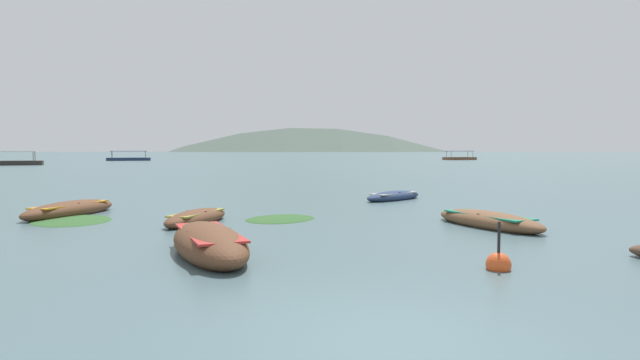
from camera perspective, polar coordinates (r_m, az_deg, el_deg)
name	(u,v)px	position (r m, az deg, el deg)	size (l,w,h in m)	color
ground_plane	(257,152)	(1506.25, -7.07, 3.20)	(6000.00, 6000.00, 0.00)	#476066
mountain_1	(46,111)	(1990.23, -28.45, 6.85)	(897.34, 897.34, 277.84)	#56665B
mountain_2	(171,99)	(1896.78, -16.46, 8.76)	(1392.03, 1392.03, 374.00)	slate
mountain_3	(311,92)	(1495.55, -1.00, 9.83)	(1118.75, 1118.75, 344.35)	#56665B
mountain_4	(427,104)	(1946.99, 11.98, 8.31)	(1344.58, 1344.58, 348.57)	slate
rowboat_1	(70,210)	(21.09, -26.26, -3.01)	(2.76, 4.63, 0.68)	brown
rowboat_2	(209,243)	(12.05, -12.36, -6.98)	(2.70, 4.67, 0.88)	brown
rowboat_3	(394,196)	(25.16, 8.29, -1.83)	(3.79, 3.35, 0.54)	navy
rowboat_4	(488,221)	(17.00, 18.38, -4.35)	(2.67, 4.48, 0.62)	brown
rowboat_6	(197,218)	(17.39, -13.70, -4.15)	(2.38, 3.55, 0.58)	brown
ferry_0	(6,163)	(99.26, -31.79, 1.68)	(11.39, 6.94, 2.54)	#2D2826
ferry_1	(460,158)	(138.33, 15.42, 2.38)	(8.81, 4.39, 2.54)	brown
ferry_2	(129,159)	(131.76, -20.69, 2.25)	(10.46, 4.95, 2.54)	navy
mooring_buoy	(498,264)	(11.01, 19.42, -8.92)	(0.50, 0.50, 1.13)	#DB4C1E
weed_patch_0	(280,219)	(17.98, -4.48, -4.40)	(2.21, 2.71, 0.14)	#2D5628
weed_patch_2	(72,221)	(19.48, -26.14, -4.13)	(3.26, 2.56, 0.14)	#2D5628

